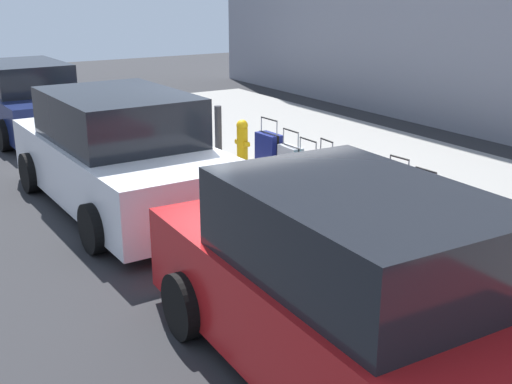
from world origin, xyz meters
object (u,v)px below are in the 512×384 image
suitcase_red_3 (396,202)px  parked_car_red_0 (355,298)px  suitcase_silver_1 (450,226)px  suitcase_teal_7 (307,174)px  suitcase_teal_0 (485,240)px  suitcase_maroon_4 (376,198)px  parked_car_navy_2 (27,100)px  parked_car_white_1 (120,155)px  suitcase_olive_5 (350,187)px  bollard_post (218,130)px  suitcase_silver_8 (290,164)px  fire_hydrant (242,139)px  suitcase_navy_2 (422,215)px  suitcase_navy_9 (269,154)px  suitcase_black_6 (325,178)px

suitcase_red_3 → parked_car_red_0: parked_car_red_0 is taller
suitcase_silver_1 → suitcase_teal_7: size_ratio=1.10×
suitcase_silver_1 → suitcase_teal_0: bearing=-179.0°
suitcase_red_3 → suitcase_maroon_4: (0.47, -0.07, -0.09)m
suitcase_teal_0 → parked_car_navy_2: parked_car_navy_2 is taller
suitcase_silver_1 → parked_car_white_1: 4.78m
suitcase_olive_5 → parked_car_red_0: parked_car_red_0 is taller
suitcase_silver_1 → suitcase_teal_7: 2.85m
suitcase_silver_1 → suitcase_red_3: (0.90, -0.01, 0.04)m
suitcase_maroon_4 → bollard_post: bearing=2.3°
suitcase_teal_0 → suitcase_silver_8: suitcase_teal_0 is taller
suitcase_teal_0 → suitcase_red_3: suitcase_red_3 is taller
suitcase_teal_7 → parked_car_white_1: size_ratio=0.17×
suitcase_red_3 → fire_hydrant: bearing=-0.7°
suitcase_teal_0 → suitcase_silver_1: suitcase_silver_1 is taller
bollard_post → parked_car_white_1: 2.87m
suitcase_silver_1 → suitcase_maroon_4: suitcase_silver_1 is taller
suitcase_teal_7 → parked_car_red_0: 4.86m
suitcase_navy_2 → suitcase_navy_9: suitcase_navy_9 is taller
suitcase_navy_2 → suitcase_teal_7: size_ratio=1.13×
suitcase_maroon_4 → parked_car_navy_2: 8.95m
suitcase_teal_0 → suitcase_red_3: (1.40, 0.00, 0.04)m
suitcase_olive_5 → bollard_post: bollard_post is taller
parked_car_red_0 → suitcase_navy_2: bearing=-55.8°
suitcase_red_3 → fire_hydrant: suitcase_red_3 is taller
suitcase_teal_7 → parked_car_red_0: (-4.13, 2.55, 0.38)m
suitcase_teal_7 → parked_car_white_1: (1.19, 2.55, 0.38)m
suitcase_teal_7 → suitcase_red_3: bearing=180.0°
fire_hydrant → bollard_post: (0.63, 0.15, 0.07)m
suitcase_black_6 → suitcase_silver_1: bearing=-179.6°
parked_car_red_0 → suitcase_teal_0: bearing=-72.9°
suitcase_teal_0 → suitcase_navy_2: 0.95m
suitcase_silver_1 → suitcase_navy_9: bearing=-0.0°
suitcase_red_3 → suitcase_olive_5: (0.98, -0.03, -0.06)m
suitcase_maroon_4 → parked_car_white_1: parked_car_white_1 is taller
suitcase_silver_8 → bollard_post: (2.15, 0.15, 0.16)m
suitcase_olive_5 → suitcase_black_6: suitcase_black_6 is taller
bollard_post → parked_car_red_0: 7.24m
suitcase_navy_2 → fire_hydrant: size_ratio=1.24×
parked_car_white_1 → suitcase_navy_2: bearing=-144.5°
suitcase_teal_7 → suitcase_teal_0: bearing=-180.0°
bollard_post → suitcase_silver_8: bearing=-176.0°
parked_car_navy_2 → suitcase_teal_0: bearing=-166.3°
suitcase_teal_0 → suitcase_olive_5: suitcase_teal_0 is taller
parked_car_red_0 → parked_car_white_1: size_ratio=0.95×
parked_car_navy_2 → suitcase_red_3: bearing=-164.2°
suitcase_black_6 → suitcase_maroon_4: bearing=-174.5°
suitcase_navy_9 → parked_car_navy_2: parked_car_navy_2 is taller
parked_car_white_1 → suitcase_navy_9: bearing=-92.3°
suitcase_teal_0 → suitcase_maroon_4: 1.87m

